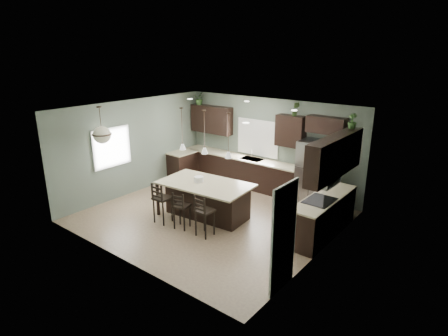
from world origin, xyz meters
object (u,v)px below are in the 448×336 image
Objects in this scene: bar_stool_left at (163,202)px; plant_back_left at (200,99)px; serving_dish at (199,179)px; refrigerator at (315,174)px; bar_stool_center at (182,210)px; kitchen_island at (205,200)px; bar_stool_right at (205,215)px.

plant_back_left is (-1.89, 3.56, 2.07)m from bar_stool_left.
serving_dish is 1.09m from bar_stool_left.
plant_back_left is at bearing 176.90° from refrigerator.
bar_stool_left reaches higher than bar_stool_center.
refrigerator reaches higher than serving_dish.
bar_stool_center is (-1.91, -3.26, -0.45)m from refrigerator.
refrigerator is 4.18m from bar_stool_left.
plant_back_left reaches higher than bar_stool_center.
kitchen_island is 1.04m from bar_stool_right.
bar_stool_right is 2.55× the size of plant_back_left.
kitchen_island is 0.85m from bar_stool_center.
bar_stool_center is 2.37× the size of plant_back_left.
bar_stool_left is 1.30m from bar_stool_right.
refrigerator is 3.10m from kitchen_island.
serving_dish is at bearing -48.97° from plant_back_left.
bar_stool_center is 4.79m from plant_back_left.
bar_stool_center is at bearing -120.36° from refrigerator.
kitchen_island is 4.24m from plant_back_left.
refrigerator is at bearing 47.04° from kitchen_island.
plant_back_left is at bearing 131.03° from serving_dish.
plant_back_left reaches higher than serving_dish.
bar_stool_right reaches higher than bar_stool_center.
bar_stool_right is (0.67, -0.79, 0.05)m from kitchen_island.
refrigerator is 4.57× the size of plant_back_left.
bar_stool_right is 5.14m from plant_back_left.
serving_dish is at bearing -130.72° from refrigerator.
refrigerator reaches higher than bar_stool_right.
bar_stool_right is (0.87, -0.78, -0.48)m from serving_dish.
bar_stool_left is at bearing -174.45° from bar_stool_right.
refrigerator is 0.79× the size of kitchen_island.
refrigerator is 3.80m from bar_stool_center.
bar_stool_right is at bearing -110.82° from refrigerator.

